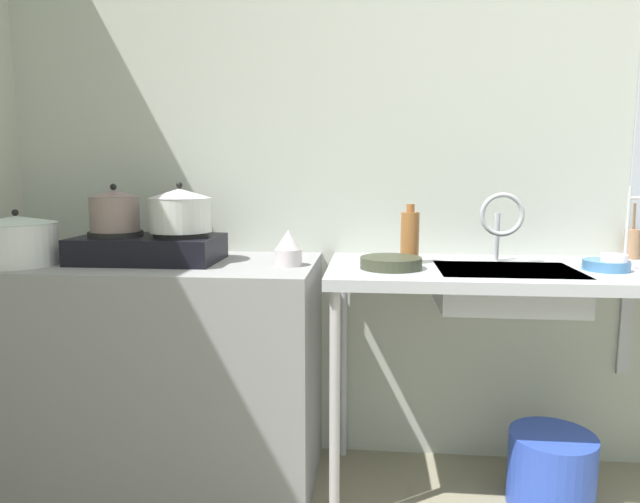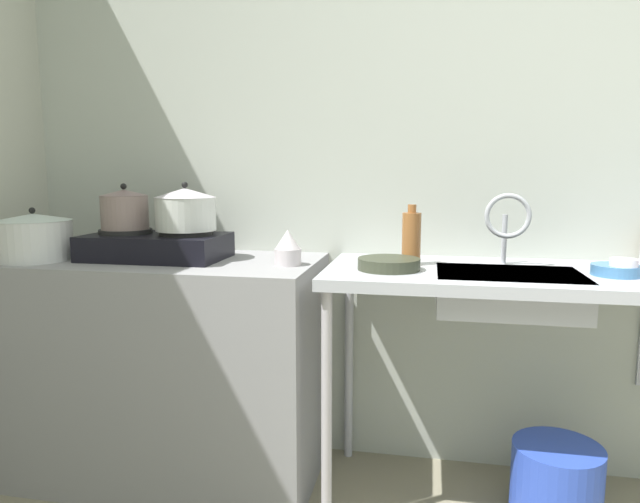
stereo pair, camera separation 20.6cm
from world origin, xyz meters
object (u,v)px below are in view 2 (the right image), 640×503
at_px(percolator, 288,248).
at_px(sink_basin, 508,292).
at_px(faucet, 507,219).
at_px(frying_pan, 389,264).
at_px(stove, 156,245).
at_px(cup_by_rack, 623,268).
at_px(bucket_on_floor, 556,483).
at_px(bottle_by_sink, 411,238).
at_px(pot_on_right_burner, 186,209).
at_px(pot_beside_stove, 34,237).
at_px(small_bowl_on_drainboard, 616,270).
at_px(pot_on_left_burner, 125,209).

relative_size(percolator, sink_basin, 0.27).
relative_size(faucet, frying_pan, 1.21).
bearing_deg(stove, cup_by_rack, -2.15).
relative_size(cup_by_rack, bucket_on_floor, 0.28).
height_order(stove, percolator, percolator).
bearing_deg(bottle_by_sink, faucet, 6.79).
height_order(percolator, cup_by_rack, percolator).
xyz_separation_m(pot_on_right_burner, percolator, (0.42, -0.04, -0.13)).
xyz_separation_m(stove, bottle_by_sink, (0.99, 0.05, 0.05)).
xyz_separation_m(pot_on_right_burner, pot_beside_stove, (-0.58, -0.12, -0.11)).
bearing_deg(percolator, stove, 175.53).
distance_m(small_bowl_on_drainboard, bucket_on_floor, 0.78).
distance_m(pot_beside_stove, cup_by_rack, 2.12).
bearing_deg(sink_basin, percolator, 179.58).
relative_size(pot_on_right_burner, bucket_on_floor, 0.76).
height_order(pot_on_right_burner, frying_pan, pot_on_right_burner).
bearing_deg(bucket_on_floor, sink_basin, -179.36).
height_order(stove, cup_by_rack, stove).
bearing_deg(percolator, pot_on_right_burner, 174.16).
relative_size(stove, cup_by_rack, 6.25).
height_order(pot_beside_stove, bottle_by_sink, bottle_by_sink).
xyz_separation_m(pot_on_left_burner, bottle_by_sink, (1.11, 0.05, -0.09)).
height_order(pot_on_right_burner, cup_by_rack, pot_on_right_burner).
distance_m(bottle_by_sink, bucket_on_floor, 1.00).
distance_m(percolator, sink_basin, 0.79).
xyz_separation_m(percolator, cup_by_rack, (1.13, -0.02, -0.03)).
xyz_separation_m(stove, percolator, (0.54, -0.04, 0.01)).
bearing_deg(stove, small_bowl_on_drainboard, -1.22).
xyz_separation_m(pot_on_right_burner, bucket_on_floor, (1.39, -0.05, -0.94)).
bearing_deg(sink_basin, frying_pan, -177.17).
xyz_separation_m(percolator, frying_pan, (0.37, -0.03, -0.04)).
xyz_separation_m(pot_on_right_burner, faucet, (1.20, 0.09, -0.03)).
distance_m(pot_on_right_burner, bottle_by_sink, 0.87).
bearing_deg(small_bowl_on_drainboard, percolator, -179.63).
relative_size(pot_on_left_burner, cup_by_rack, 2.17).
height_order(frying_pan, cup_by_rack, cup_by_rack).
bearing_deg(small_bowl_on_drainboard, frying_pan, -177.47).
distance_m(stove, pot_on_right_burner, 0.19).
bearing_deg(sink_basin, pot_beside_stove, -177.73).
xyz_separation_m(percolator, bucket_on_floor, (0.97, -0.00, -0.81)).
height_order(bottle_by_sink, bucket_on_floor, bottle_by_sink).
distance_m(pot_on_left_burner, bottle_by_sink, 1.12).
distance_m(percolator, small_bowl_on_drainboard, 1.12).
bearing_deg(percolator, bucket_on_floor, -0.21).
bearing_deg(small_bowl_on_drainboard, cup_by_rack, -63.19).
relative_size(pot_on_left_burner, pot_on_right_burner, 0.79).
bearing_deg(bucket_on_floor, frying_pan, -177.88).
bearing_deg(pot_on_right_burner, pot_on_left_burner, 180.00).
xyz_separation_m(stove, pot_beside_stove, (-0.45, -0.12, 0.04)).
relative_size(pot_beside_stove, bottle_by_sink, 1.29).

